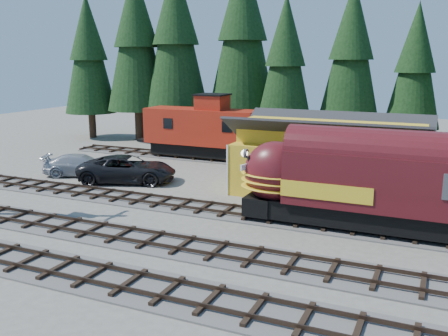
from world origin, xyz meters
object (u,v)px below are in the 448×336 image
at_px(pickup_truck_a, 127,169).
at_px(pickup_truck_b, 81,165).
at_px(caboose, 202,129).
at_px(depot, 329,151).
at_px(locomotive, 374,187).

distance_m(pickup_truck_a, pickup_truck_b, 4.53).
height_order(pickup_truck_a, pickup_truck_b, pickup_truck_a).
bearing_deg(caboose, depot, -29.92).
bearing_deg(locomotive, depot, 120.30).
bearing_deg(locomotive, caboose, 140.25).
distance_m(depot, pickup_truck_a, 14.56).
height_order(caboose, pickup_truck_a, caboose).
bearing_deg(depot, locomotive, -59.70).
xyz_separation_m(locomotive, caboose, (-16.83, 14.00, 0.26)).
relative_size(depot, pickup_truck_a, 1.81).
distance_m(caboose, pickup_truck_b, 11.50).
relative_size(pickup_truck_a, pickup_truck_b, 1.24).
relative_size(locomotive, caboose, 1.45).
xyz_separation_m(caboose, pickup_truck_b, (-5.67, -9.84, -1.86)).
relative_size(caboose, pickup_truck_b, 1.84).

